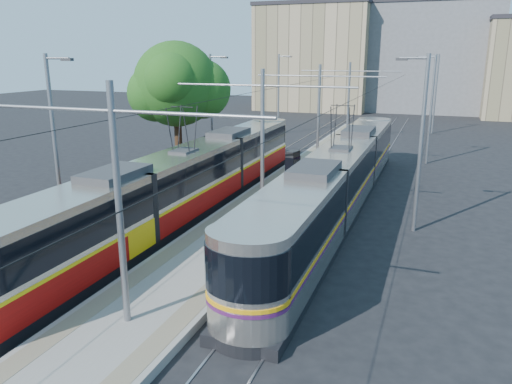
% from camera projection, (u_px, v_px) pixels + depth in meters
% --- Properties ---
extents(ground, '(160.00, 160.00, 0.00)m').
position_uv_depth(ground, '(190.00, 276.00, 18.56)').
color(ground, black).
rests_on(ground, ground).
extents(platform, '(4.00, 50.00, 0.30)m').
position_uv_depth(platform, '(306.00, 173.00, 33.90)').
color(platform, gray).
rests_on(platform, ground).
extents(tactile_strip_left, '(0.70, 50.00, 0.01)m').
position_uv_depth(tactile_strip_left, '(286.00, 170.00, 34.34)').
color(tactile_strip_left, gray).
rests_on(tactile_strip_left, platform).
extents(tactile_strip_right, '(0.70, 50.00, 0.01)m').
position_uv_depth(tactile_strip_right, '(328.00, 173.00, 33.37)').
color(tactile_strip_right, gray).
rests_on(tactile_strip_right, platform).
extents(rails, '(8.71, 70.00, 0.03)m').
position_uv_depth(rails, '(306.00, 175.00, 33.93)').
color(rails, gray).
rests_on(rails, ground).
extents(track_arrow, '(1.20, 5.00, 0.01)m').
position_uv_depth(track_arrow, '(56.00, 295.00, 17.05)').
color(track_arrow, silver).
rests_on(track_arrow, ground).
extents(tram_left, '(2.43, 28.43, 5.50)m').
position_uv_depth(tram_left, '(185.00, 183.00, 25.14)').
color(tram_left, black).
rests_on(tram_left, ground).
extents(tram_right, '(2.43, 28.29, 5.50)m').
position_uv_depth(tram_right, '(340.00, 177.00, 25.75)').
color(tram_right, black).
rests_on(tram_right, ground).
extents(catenary, '(9.20, 70.00, 7.00)m').
position_uv_depth(catenary, '(296.00, 113.00, 30.16)').
color(catenary, gray).
rests_on(catenary, platform).
extents(street_lamps, '(15.18, 38.22, 8.00)m').
position_uv_depth(street_lamps, '(322.00, 108.00, 36.44)').
color(street_lamps, gray).
rests_on(street_lamps, ground).
extents(shelter, '(0.76, 1.03, 2.04)m').
position_uv_depth(shelter, '(293.00, 167.00, 30.31)').
color(shelter, black).
rests_on(shelter, platform).
extents(tree, '(6.09, 5.63, 8.84)m').
position_uv_depth(tree, '(183.00, 86.00, 32.67)').
color(tree, '#382314').
rests_on(tree, ground).
extents(building_left, '(16.32, 12.24, 15.09)m').
position_uv_depth(building_left, '(316.00, 57.00, 74.16)').
color(building_left, tan).
rests_on(building_left, ground).
extents(building_centre, '(18.36, 14.28, 15.21)m').
position_uv_depth(building_centre, '(430.00, 57.00, 72.42)').
color(building_centre, slate).
rests_on(building_centre, ground).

